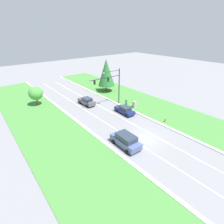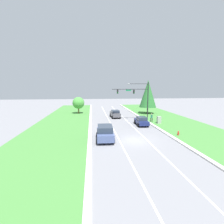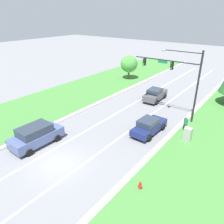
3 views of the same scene
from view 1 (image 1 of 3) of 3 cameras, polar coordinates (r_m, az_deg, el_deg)
ground_plane at (r=27.94m, az=10.98°, el=-8.68°), size 160.00×160.00×0.00m
curb_strip_right at (r=31.89m, az=17.73°, el=-4.73°), size 0.50×90.00×0.15m
curb_strip_left at (r=24.58m, az=2.04°, el=-13.33°), size 0.50×90.00×0.15m
grass_verge_right at (r=36.01m, az=22.51°, el=-1.99°), size 10.00×90.00×0.08m
grass_verge_left at (r=22.37m, az=-8.81°, el=-18.53°), size 10.00×90.00×0.08m
lane_stripe_inner_left at (r=26.80m, az=8.41°, el=-10.09°), size 0.14×81.00×0.01m
lane_stripe_inner_right at (r=29.15m, az=13.34°, el=-7.35°), size 0.14×81.00×0.01m
traffic_signal_mast at (r=37.50m, az=-0.18°, el=9.65°), size 7.63×0.41×7.88m
slate_blue_suv at (r=25.52m, az=4.52°, el=-9.18°), size 2.38×4.89×1.93m
navy_sedan at (r=35.13m, az=4.18°, el=0.72°), size 2.08×4.59×1.60m
graphite_sedan at (r=39.51m, az=-8.29°, el=3.51°), size 2.17×4.66×1.71m
utility_cabinet at (r=38.12m, az=7.36°, el=2.44°), size 0.70×0.60×1.38m
pedestrian at (r=38.59m, az=4.65°, el=3.26°), size 0.43×0.34×1.69m
fire_hydrant at (r=33.40m, az=16.95°, el=-2.67°), size 0.34×0.20×0.70m
conifer_near_right_tree at (r=46.82m, az=-1.88°, el=12.76°), size 4.33×4.33×8.65m
oak_near_left_tree at (r=41.64m, az=-23.64°, el=5.62°), size 3.03×3.03×4.35m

